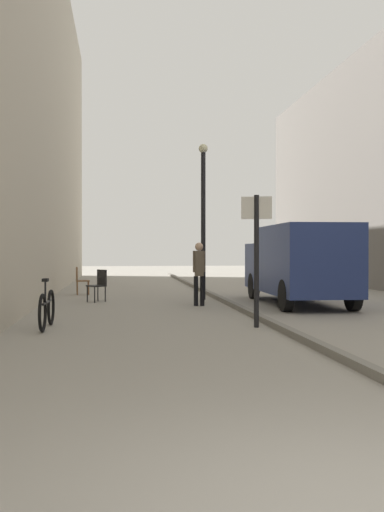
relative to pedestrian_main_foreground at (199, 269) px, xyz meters
name	(u,v)px	position (x,y,z in m)	size (l,w,h in m)	color
ground_plane	(176,309)	(-0.72, -0.74, -1.00)	(80.00, 80.00, 0.00)	gray
kerb_strip	(236,306)	(0.86, -0.74, -0.94)	(0.16, 40.00, 0.12)	slate
pedestrian_main_foreground	(199,269)	(0.00, 0.00, 0.00)	(0.34, 0.22, 1.72)	black
delivery_van	(298,262)	(2.81, 0.06, 0.19)	(2.04, 5.47, 2.18)	navy
street_sign_post	(256,249)	(0.51, -4.48, 0.55)	(0.59, 0.19, 2.60)	black
lamp_post	(203,211)	(0.40, 1.92, 1.73)	(0.28, 0.28, 4.76)	black
bicycle_leaning	(47,309)	(-3.55, -4.14, -0.61)	(0.12, 1.77, 0.98)	black
cafe_chair_near_window	(80,279)	(-3.47, 4.42, -0.45)	(0.49, 0.49, 0.94)	brown
cafe_chair_by_doorway	(99,283)	(-2.75, 1.63, -0.45)	(0.62, 0.62, 0.94)	black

